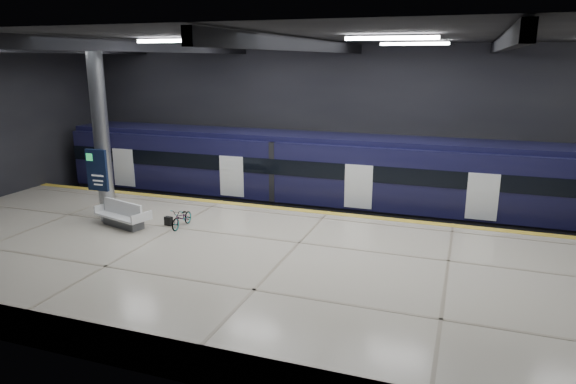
% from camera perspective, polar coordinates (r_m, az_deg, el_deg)
% --- Properties ---
extents(ground, '(30.00, 30.00, 0.00)m').
position_cam_1_polar(ground, '(19.28, 2.16, -7.74)').
color(ground, black).
rests_on(ground, ground).
extents(room_shell, '(30.10, 16.10, 8.05)m').
position_cam_1_polar(room_shell, '(17.90, 2.34, 9.45)').
color(room_shell, black).
rests_on(room_shell, ground).
extents(platform, '(30.00, 11.00, 1.10)m').
position_cam_1_polar(platform, '(16.88, -0.38, -9.06)').
color(platform, beige).
rests_on(platform, ground).
extents(safety_strip, '(30.00, 0.40, 0.01)m').
position_cam_1_polar(safety_strip, '(21.40, 4.39, -2.33)').
color(safety_strip, gold).
rests_on(safety_strip, platform).
extents(rails, '(30.00, 1.52, 0.16)m').
position_cam_1_polar(rails, '(24.25, 6.05, -2.86)').
color(rails, gray).
rests_on(rails, ground).
extents(train, '(29.40, 2.84, 3.79)m').
position_cam_1_polar(train, '(23.78, 5.69, 1.74)').
color(train, black).
rests_on(train, ground).
extents(bench, '(2.45, 1.54, 1.01)m').
position_cam_1_polar(bench, '(20.56, -17.85, -2.71)').
color(bench, '#595B60').
rests_on(bench, platform).
extents(bicycle, '(0.55, 1.46, 0.76)m').
position_cam_1_polar(bicycle, '(19.88, -11.71, -2.80)').
color(bicycle, '#99999E').
rests_on(bicycle, platform).
extents(pannier_bag, '(0.33, 0.23, 0.35)m').
position_cam_1_polar(pannier_bag, '(20.25, -13.13, -3.17)').
color(pannier_bag, black).
rests_on(pannier_bag, platform).
extents(info_column, '(0.90, 0.78, 6.90)m').
position_cam_1_polar(info_column, '(20.98, -20.08, 5.89)').
color(info_column, '#9EA0A5').
rests_on(info_column, platform).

